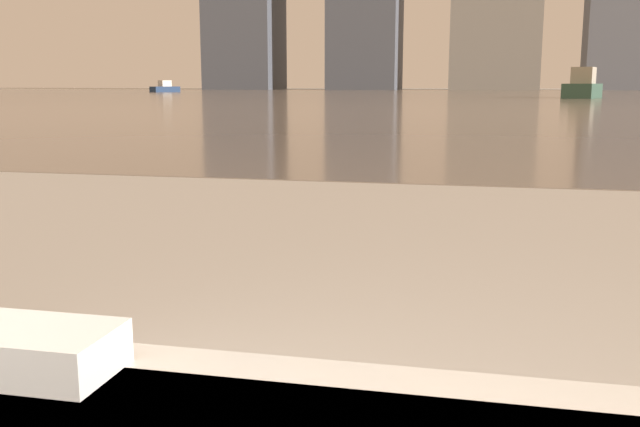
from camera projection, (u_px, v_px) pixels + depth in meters
towel_stack at (32, 350)px, 1.23m from camera, size 0.29×0.18×0.08m
harbor_water at (477, 96)px, 59.94m from camera, size 180.00×110.00×0.01m
harbor_boat_1 at (165, 88)px, 85.86m from camera, size 2.80×3.82×1.37m
harbor_boat_3 at (583, 87)px, 49.60m from camera, size 3.37×5.95×2.11m
skyline_tower_2 at (496, 15)px, 111.16m from camera, size 13.75×7.64×22.94m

